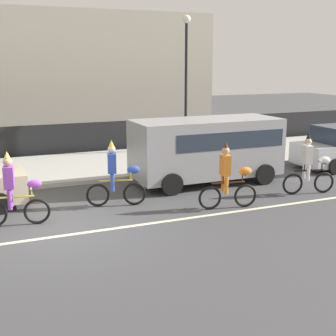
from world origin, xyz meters
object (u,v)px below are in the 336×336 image
parade_cyclist_cobalt (116,177)px  parade_cyclist_purple (15,193)px  parade_cyclist_orange (229,179)px  parade_cyclist_zebra (310,167)px  parked_van_grey (208,146)px  street_lamp_post (186,63)px

parade_cyclist_cobalt → parade_cyclist_purple: bearing=-167.5°
parade_cyclist_purple → parade_cyclist_orange: same height
parade_cyclist_zebra → parked_van_grey: size_ratio=0.38×
parade_cyclist_cobalt → parade_cyclist_orange: (2.83, -1.44, 0.00)m
parade_cyclist_cobalt → parade_cyclist_zebra: (5.92, -1.11, 0.00)m
street_lamp_post → parade_cyclist_cobalt: bearing=-128.6°
parade_cyclist_orange → parked_van_grey: 2.99m
parade_cyclist_purple → parade_cyclist_orange: size_ratio=1.00×
street_lamp_post → parade_cyclist_zebra: bearing=-84.4°
parked_van_grey → parade_cyclist_orange: bearing=-106.3°
parade_cyclist_zebra → parked_van_grey: parked_van_grey is taller
parade_cyclist_purple → parade_cyclist_cobalt: same height
parade_cyclist_cobalt → parked_van_grey: parked_van_grey is taller
parade_cyclist_cobalt → street_lamp_post: street_lamp_post is taller
parked_van_grey → parade_cyclist_purple: bearing=-162.7°
parade_cyclist_zebra → parked_van_grey: 3.40m
parade_cyclist_purple → parade_cyclist_zebra: 8.76m
parade_cyclist_zebra → street_lamp_post: street_lamp_post is taller
parade_cyclist_cobalt → parade_cyclist_orange: 3.18m
parade_cyclist_purple → parked_van_grey: size_ratio=0.38×
parade_cyclist_purple → parade_cyclist_zebra: (8.74, -0.48, 0.00)m
parade_cyclist_cobalt → parked_van_grey: (3.66, 1.39, 0.44)m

